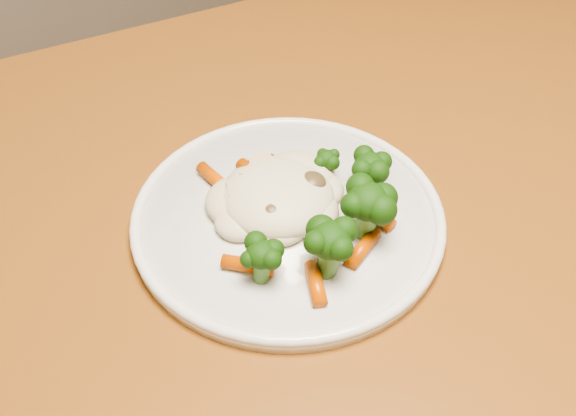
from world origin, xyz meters
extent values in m
cube|color=brown|center=(-0.14, 0.32, 0.73)|extent=(1.27, 0.99, 0.04)
cube|color=brown|center=(0.43, 0.52, 0.35)|extent=(0.07, 0.07, 0.71)
cylinder|color=white|center=(-0.12, 0.31, 0.76)|extent=(0.27, 0.27, 0.01)
ellipsoid|color=beige|center=(-0.12, 0.33, 0.78)|extent=(0.12, 0.10, 0.04)
ellipsoid|color=black|center=(-0.18, 0.27, 0.78)|extent=(0.04, 0.04, 0.04)
ellipsoid|color=black|center=(-0.13, 0.24, 0.78)|extent=(0.05, 0.05, 0.05)
ellipsoid|color=black|center=(-0.08, 0.26, 0.79)|extent=(0.06, 0.06, 0.05)
ellipsoid|color=black|center=(-0.05, 0.29, 0.78)|extent=(0.05, 0.05, 0.04)
ellipsoid|color=black|center=(-0.06, 0.33, 0.77)|extent=(0.03, 0.03, 0.03)
cylinder|color=#DF5A05|center=(-0.14, 0.38, 0.77)|extent=(0.01, 0.05, 0.01)
cylinder|color=#DF5A05|center=(-0.10, 0.36, 0.77)|extent=(0.04, 0.04, 0.01)
cylinder|color=#DF5A05|center=(-0.08, 0.35, 0.77)|extent=(0.05, 0.02, 0.01)
cylinder|color=#DF5A05|center=(-0.18, 0.29, 0.77)|extent=(0.04, 0.04, 0.01)
cylinder|color=#DF5A05|center=(-0.15, 0.24, 0.77)|extent=(0.03, 0.04, 0.01)
cylinder|color=#DF5A05|center=(-0.10, 0.24, 0.77)|extent=(0.04, 0.02, 0.01)
cylinder|color=#DF5A05|center=(-0.06, 0.27, 0.77)|extent=(0.02, 0.05, 0.01)
cylinder|color=#DF5A05|center=(-0.10, 0.32, 0.78)|extent=(0.02, 0.05, 0.01)
cylinder|color=#DF5A05|center=(-0.12, 0.36, 0.78)|extent=(0.01, 0.04, 0.01)
ellipsoid|color=brown|center=(-0.11, 0.32, 0.78)|extent=(0.03, 0.03, 0.02)
ellipsoid|color=brown|center=(-0.09, 0.32, 0.78)|extent=(0.03, 0.03, 0.02)
ellipsoid|color=brown|center=(-0.14, 0.31, 0.78)|extent=(0.02, 0.02, 0.02)
cube|color=beige|center=(-0.13, 0.35, 0.78)|extent=(0.03, 0.02, 0.01)
cube|color=beige|center=(-0.11, 0.37, 0.78)|extent=(0.02, 0.02, 0.01)
cube|color=beige|center=(-0.15, 0.35, 0.78)|extent=(0.02, 0.02, 0.01)
cube|color=beige|center=(-0.12, 0.36, 0.78)|extent=(0.03, 0.02, 0.01)
camera|label=1|loc=(-0.39, -0.03, 1.20)|focal=45.00mm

